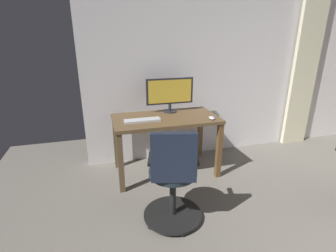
# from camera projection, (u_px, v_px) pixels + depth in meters

# --- Properties ---
(back_room_partition) EXTENTS (5.78, 0.10, 2.53)m
(back_room_partition) POSITION_uv_depth(u_px,v_px,m) (279.00, 64.00, 3.80)
(back_room_partition) COLOR silver
(back_room_partition) RESTS_ON ground
(curtain_right_panel) EXTENTS (0.42, 0.06, 2.37)m
(curtain_right_panel) POSITION_uv_depth(u_px,v_px,m) (305.00, 70.00, 3.83)
(curtain_right_panel) COLOR beige
(curtain_right_panel) RESTS_ON ground
(desk) EXTENTS (1.26, 0.67, 0.74)m
(desk) POSITION_uv_depth(u_px,v_px,m) (166.00, 125.00, 3.08)
(desk) COLOR brown
(desk) RESTS_ON ground
(office_chair) EXTENTS (0.56, 0.56, 0.96)m
(office_chair) POSITION_uv_depth(u_px,v_px,m) (173.00, 181.00, 2.24)
(office_chair) COLOR black
(office_chair) RESTS_ON ground
(computer_monitor) EXTENTS (0.61, 0.18, 0.43)m
(computer_monitor) POSITION_uv_depth(u_px,v_px,m) (170.00, 93.00, 3.19)
(computer_monitor) COLOR #232328
(computer_monitor) RESTS_ON desk
(computer_keyboard) EXTENTS (0.42, 0.12, 0.02)m
(computer_keyboard) POSITION_uv_depth(u_px,v_px,m) (142.00, 120.00, 2.89)
(computer_keyboard) COLOR #B7BCC1
(computer_keyboard) RESTS_ON desk
(computer_mouse) EXTENTS (0.06, 0.10, 0.04)m
(computer_mouse) POSITION_uv_depth(u_px,v_px,m) (212.00, 118.00, 2.96)
(computer_mouse) COLOR silver
(computer_mouse) RESTS_ON desk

